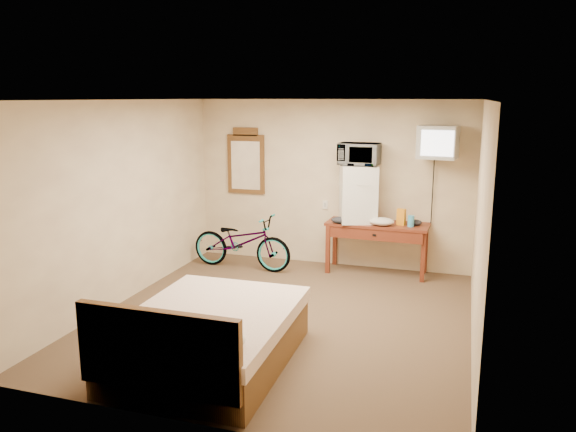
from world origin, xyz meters
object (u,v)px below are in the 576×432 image
at_px(wall_mirror, 246,162).
at_px(bed, 207,337).
at_px(bicycle, 242,242).
at_px(crt_television, 438,142).
at_px(desk, 377,231).
at_px(microwave, 359,154).
at_px(blue_cup, 411,221).
at_px(mini_fridge, 358,194).

bearing_deg(wall_mirror, bed, -73.98).
bearing_deg(bicycle, crt_television, -78.98).
bearing_deg(crt_television, bicycle, -172.21).
bearing_deg(desk, bicycle, -169.81).
bearing_deg(microwave, wall_mirror, 174.27).
height_order(wall_mirror, bed, wall_mirror).
height_order(wall_mirror, bicycle, wall_mirror).
distance_m(microwave, blue_cup, 1.19).
xyz_separation_m(mini_fridge, bed, (-0.78, -3.41, -0.87)).
distance_m(crt_television, bed, 4.21).
bearing_deg(bicycle, mini_fridge, -73.68).
relative_size(blue_cup, crt_television, 0.26).
xyz_separation_m(blue_cup, wall_mirror, (-2.61, 0.34, 0.71)).
bearing_deg(desk, blue_cup, -7.36).
height_order(mini_fridge, wall_mirror, wall_mirror).
relative_size(desk, bicycle, 0.94).
relative_size(microwave, bicycle, 0.36).
distance_m(blue_cup, crt_television, 1.15).
xyz_separation_m(desk, blue_cup, (0.48, -0.06, 0.19)).
height_order(crt_television, bed, crt_television).
bearing_deg(bed, bicycle, 106.31).
xyz_separation_m(bicycle, bed, (0.88, -3.02, -0.12)).
distance_m(desk, crt_television, 1.51).
bearing_deg(wall_mirror, microwave, -7.45).
bearing_deg(bed, crt_television, 61.25).
xyz_separation_m(crt_television, wall_mirror, (-2.91, 0.25, -0.39)).
bearing_deg(bed, blue_cup, 64.81).
bearing_deg(blue_cup, crt_television, 15.54).
xyz_separation_m(mini_fridge, blue_cup, (0.77, -0.10, -0.33)).
xyz_separation_m(crt_television, bicycle, (-2.75, -0.38, -1.52)).
xyz_separation_m(blue_cup, bed, (-1.56, -3.31, -0.53)).
height_order(microwave, bicycle, microwave).
height_order(blue_cup, wall_mirror, wall_mirror).
bearing_deg(crt_television, bed, -118.75).
bearing_deg(microwave, mini_fridge, -122.01).
bearing_deg(microwave, crt_television, 1.07).
xyz_separation_m(microwave, crt_television, (1.08, -0.01, 0.20)).
xyz_separation_m(desk, crt_television, (0.79, 0.02, 1.29)).
distance_m(desk, bed, 3.56).
bearing_deg(mini_fridge, wall_mirror, 172.55).
bearing_deg(blue_cup, bed, -115.19).
bearing_deg(microwave, bed, -101.24).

